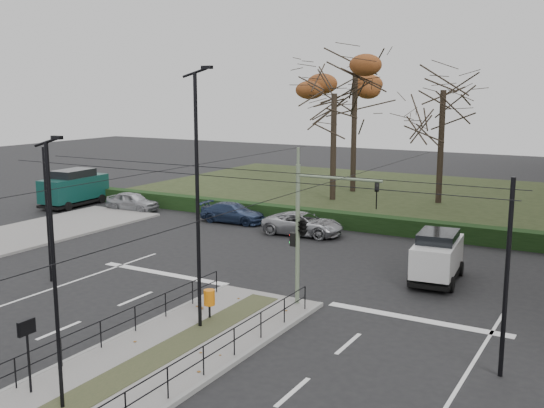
{
  "coord_description": "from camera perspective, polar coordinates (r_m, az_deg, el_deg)",
  "views": [
    {
      "loc": [
        12.5,
        -16.82,
        8.44
      ],
      "look_at": [
        -1.78,
        8.15,
        3.24
      ],
      "focal_mm": 42.0,
      "sensor_mm": 36.0,
      "label": 1
    }
  ],
  "objects": [
    {
      "name": "median_railing",
      "position": [
        20.35,
        -10.96,
        -11.46
      ],
      "size": [
        4.14,
        13.24,
        0.92
      ],
      "color": "black",
      "rests_on": "median_island"
    },
    {
      "name": "park",
      "position": [
        52.88,
        8.89,
        1.0
      ],
      "size": [
        38.0,
        26.0,
        0.1
      ],
      "primitive_type": "cube",
      "color": "#242C16",
      "rests_on": "ground"
    },
    {
      "name": "parked_car_fourth",
      "position": [
        37.34,
        2.8,
        -1.78
      ],
      "size": [
        4.94,
        2.61,
        1.32
      ],
      "primitive_type": "imported",
      "rotation": [
        0.0,
        0.0,
        1.66
      ],
      "color": "#93959A",
      "rests_on": "ground"
    },
    {
      "name": "ground",
      "position": [
        22.59,
        -6.49,
        -11.75
      ],
      "size": [
        140.0,
        140.0,
        0.0
      ],
      "primitive_type": "plane",
      "color": "black",
      "rests_on": "ground"
    },
    {
      "name": "bare_tree_center",
      "position": [
        48.39,
        15.09,
        9.12
      ],
      "size": [
        6.24,
        6.24,
        11.01
      ],
      "color": "black",
      "rests_on": "park"
    },
    {
      "name": "white_van",
      "position": [
        29.21,
        14.6,
        -4.48
      ],
      "size": [
        2.24,
        4.28,
        2.26
      ],
      "color": "silver",
      "rests_on": "ground"
    },
    {
      "name": "bare_tree_near",
      "position": [
        48.35,
        5.6,
        9.13
      ],
      "size": [
        6.46,
        6.46,
        10.67
      ],
      "color": "black",
      "rests_on": "park"
    },
    {
      "name": "info_panel",
      "position": [
        18.99,
        -21.12,
        -10.96
      ],
      "size": [
        0.12,
        0.55,
        2.11
      ],
      "color": "black",
      "rests_on": "median_island"
    },
    {
      "name": "median_island",
      "position": [
        20.77,
        -10.69,
        -13.7
      ],
      "size": [
        4.4,
        15.0,
        0.14
      ],
      "primitive_type": "cube",
      "color": "slate",
      "rests_on": "ground"
    },
    {
      "name": "streetlamp_median_far",
      "position": [
        21.92,
        -6.66,
        0.48
      ],
      "size": [
        0.76,
        0.15,
        9.06
      ],
      "color": "black",
      "rests_on": "median_island"
    },
    {
      "name": "parked_car_third",
      "position": [
        40.83,
        -3.52,
        -0.79
      ],
      "size": [
        4.45,
        2.03,
        1.26
      ],
      "primitive_type": "imported",
      "rotation": [
        0.0,
        0.0,
        1.63
      ],
      "color": "#202D4B",
      "rests_on": "ground"
    },
    {
      "name": "green_van",
      "position": [
        48.6,
        -17.32,
        1.44
      ],
      "size": [
        2.49,
        5.58,
        2.69
      ],
      "color": "#0B322D",
      "rests_on": "ground"
    },
    {
      "name": "rust_tree",
      "position": [
        52.57,
        7.48,
        11.73
      ],
      "size": [
        10.65,
        10.65,
        12.86
      ],
      "color": "black",
      "rests_on": "park"
    },
    {
      "name": "streetlamp_median_near",
      "position": [
        17.19,
        -18.9,
        -5.99
      ],
      "size": [
        0.6,
        0.12,
        7.2
      ],
      "color": "black",
      "rests_on": "median_island"
    },
    {
      "name": "catenary",
      "position": [
        22.84,
        -4.27,
        -2.47
      ],
      "size": [
        20.0,
        34.0,
        6.0
      ],
      "color": "black",
      "rests_on": "ground"
    },
    {
      "name": "traffic_light",
      "position": [
        24.41,
        2.99,
        -1.83
      ],
      "size": [
        3.74,
        2.15,
        5.5
      ],
      "color": "slate",
      "rests_on": "median_island"
    },
    {
      "name": "litter_bin",
      "position": [
        23.66,
        -5.64,
        -8.38
      ],
      "size": [
        0.42,
        0.42,
        1.07
      ],
      "color": "black",
      "rests_on": "median_island"
    },
    {
      "name": "hedge",
      "position": [
        40.74,
        2.14,
        -0.99
      ],
      "size": [
        38.0,
        1.0,
        1.0
      ],
      "primitive_type": "cube",
      "color": "black",
      "rests_on": "ground"
    },
    {
      "name": "parked_car_first",
      "position": [
        45.8,
        -12.4,
        0.24
      ],
      "size": [
        3.98,
        1.78,
        1.33
      ],
      "primitive_type": "imported",
      "rotation": [
        0.0,
        0.0,
        1.63
      ],
      "color": "#93959A",
      "rests_on": "ground"
    }
  ]
}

